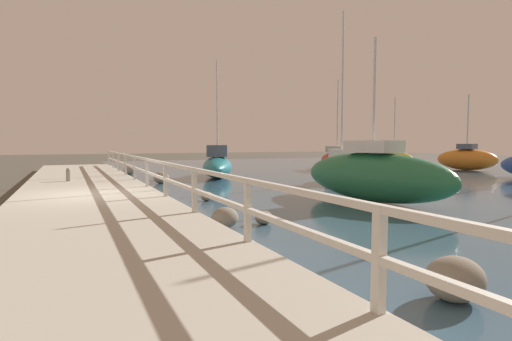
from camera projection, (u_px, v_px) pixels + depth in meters
ground_plane at (90, 206)px, 12.15m from camera, size 120.00×120.00×0.00m
dock_walkway at (89, 200)px, 12.14m from camera, size 4.19×36.00×0.36m
railing at (155, 170)px, 12.93m from camera, size 0.10×32.50×1.01m
boulder_upstream at (207, 196)px, 13.19m from camera, size 0.41×0.37×0.31m
boulder_mid_strip at (161, 178)px, 18.85m from camera, size 0.74×0.67×0.56m
boulder_far_strip at (130, 170)px, 24.23m from camera, size 0.72×0.65×0.54m
boulder_water_edge at (455, 279)px, 4.84m from camera, size 0.73×0.66×0.55m
boulder_near_dock at (264, 218)px, 9.40m from camera, size 0.43×0.39×0.32m
boulder_downstream at (225, 218)px, 9.01m from camera, size 0.63×0.56×0.47m
mooring_bollard at (69, 174)px, 16.30m from camera, size 0.20×0.20×0.54m
sailboat_teal at (218, 165)px, 22.30m from camera, size 3.65×5.96×6.44m
sailboat_red at (337, 160)px, 28.17m from camera, size 2.74×5.88×6.29m
sailboat_orange at (467, 159)px, 28.06m from camera, size 2.52×4.33×5.27m
sailboat_gray at (341, 169)px, 18.90m from camera, size 2.29×3.37×7.98m
sailboat_green at (373, 175)px, 13.04m from camera, size 2.21×6.10×5.28m
sailboat_yellow at (394, 157)px, 34.58m from camera, size 2.19×5.55×5.81m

